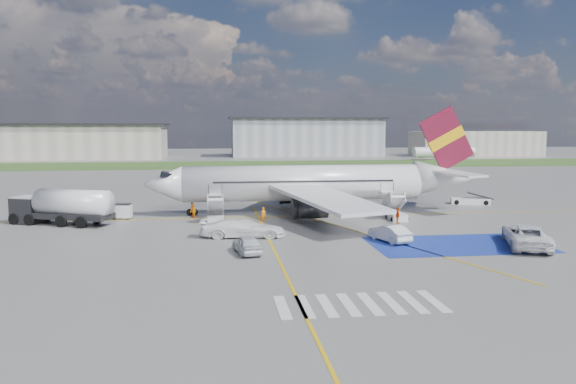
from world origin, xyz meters
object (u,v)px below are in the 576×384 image
Objects in this scene: fuel_tanker at (62,210)px; car_silver_a at (247,244)px; belt_loader at (471,201)px; airliner at (315,183)px; car_silver_b at (390,233)px; van_white_a at (526,231)px; gpu_cart at (122,212)px; van_white_b at (243,225)px.

fuel_tanker is 22.79m from car_silver_a.
fuel_tanker is 2.02× the size of belt_loader.
airliner reaches higher than car_silver_b.
belt_loader is at bearing 33.10° from fuel_tanker.
belt_loader is 24.78m from van_white_a.
belt_loader is 37.45m from car_silver_a.
airliner is 20.98m from car_silver_a.
gpu_cart is 0.47× the size of car_silver_b.
gpu_cart is (-20.69, -1.27, -2.68)m from airliner.
car_silver_a is at bearing 21.20° from van_white_a.
van_white_b is at bearing -36.39° from gpu_cart.
car_silver_a is at bearing -125.08° from belt_loader.
airliner is 8.93× the size of car_silver_a.
airliner is at bearing -125.18° from car_silver_a.
gpu_cart is at bearing -5.61° from van_white_a.
gpu_cart is at bearing -66.32° from car_silver_a.
van_white_a reaches higher than car_silver_b.
fuel_tanker is at bearing 0.94° from van_white_a.
car_silver_b is at bearing -24.49° from gpu_cart.
van_white_a reaches higher than gpu_cart.
gpu_cart is 16.57m from van_white_b.
belt_loader is 0.95× the size of van_white_b.
fuel_tanker is 5.93m from gpu_cart.
belt_loader reaches higher than car_silver_b.
car_silver_b is at bearing 0.10° from fuel_tanker.
van_white_b is at bearing 5.65° from van_white_a.
belt_loader is at bearing 15.30° from gpu_cart.
van_white_a is (13.79, -19.16, -2.18)m from airliner.
fuel_tanker reaches higher than van_white_b.
airliner reaches higher than belt_loader.
gpu_cart is 0.32× the size of van_white_a.
airliner is 7.09× the size of belt_loader.
car_silver_a is at bearing -114.55° from airliner.
fuel_tanker reaches higher than belt_loader.
car_silver_a is 12.41m from car_silver_b.
belt_loader is (41.09, 5.98, -0.34)m from gpu_cart.
belt_loader is at bearing -151.50° from car_silver_a.
belt_loader is (20.41, 4.71, -3.02)m from airliner.
van_white_a reaches higher than van_white_b.
car_silver_a is 0.64× the size of van_white_a.
belt_loader is (46.29, 8.74, -1.10)m from fuel_tanker.
belt_loader reaches higher than car_silver_a.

